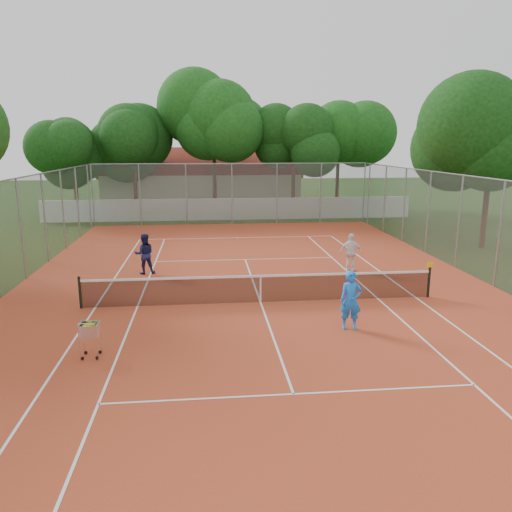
{
  "coord_description": "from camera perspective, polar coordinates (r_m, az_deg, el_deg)",
  "views": [
    {
      "loc": [
        -1.82,
        -16.1,
        5.32
      ],
      "look_at": [
        0.0,
        1.5,
        1.3
      ],
      "focal_mm": 35.0,
      "sensor_mm": 36.0,
      "label": 1
    }
  ],
  "objects": [
    {
      "name": "boundary_wall",
      "position": [
        35.45,
        -2.92,
        5.38
      ],
      "size": [
        26.0,
        0.3,
        1.5
      ],
      "primitive_type": "cube",
      "color": "white",
      "rests_on": "ground"
    },
    {
      "name": "ball_hopper",
      "position": [
        13.37,
        -18.43,
        -8.97
      ],
      "size": [
        0.54,
        0.54,
        0.99
      ],
      "primitive_type": "cube",
      "rotation": [
        0.0,
        0.0,
        0.16
      ],
      "color": "silver",
      "rests_on": "court_pad"
    },
    {
      "name": "clubhouse",
      "position": [
        45.21,
        -6.19,
        8.78
      ],
      "size": [
        16.4,
        9.0,
        4.4
      ],
      "primitive_type": "cube",
      "color": "beige",
      "rests_on": "ground"
    },
    {
      "name": "player_far_right",
      "position": [
        21.37,
        10.82,
        0.42
      ],
      "size": [
        1.02,
        0.7,
        1.6
      ],
      "primitive_type": "imported",
      "rotation": [
        0.0,
        0.0,
        2.78
      ],
      "color": "white",
      "rests_on": "court_pad"
    },
    {
      "name": "perimeter_fence",
      "position": [
        16.54,
        0.53,
        1.22
      ],
      "size": [
        18.0,
        34.0,
        4.0
      ],
      "primitive_type": "cube",
      "color": "slate",
      "rests_on": "ground"
    },
    {
      "name": "court_pad",
      "position": [
        17.05,
        0.52,
        -5.35
      ],
      "size": [
        18.0,
        34.0,
        0.02
      ],
      "primitive_type": "cube",
      "color": "#B44323",
      "rests_on": "ground"
    },
    {
      "name": "player_near",
      "position": [
        14.69,
        10.79,
        -5.02
      ],
      "size": [
        0.68,
        0.5,
        1.73
      ],
      "primitive_type": "imported",
      "rotation": [
        0.0,
        0.0,
        -0.15
      ],
      "color": "#1C77EE",
      "rests_on": "court_pad"
    },
    {
      "name": "tropical_trees",
      "position": [
        38.15,
        -3.24,
        12.31
      ],
      "size": [
        29.0,
        19.0,
        10.0
      ],
      "primitive_type": "cube",
      "color": "#0C330D",
      "rests_on": "ground"
    },
    {
      "name": "court_lines",
      "position": [
        17.05,
        0.52,
        -5.3
      ],
      "size": [
        10.98,
        23.78,
        0.01
      ],
      "primitive_type": "cube",
      "color": "white",
      "rests_on": "court_pad"
    },
    {
      "name": "tennis_net",
      "position": [
        16.9,
        0.52,
        -3.74
      ],
      "size": [
        11.88,
        0.1,
        0.98
      ],
      "primitive_type": "cube",
      "color": "black",
      "rests_on": "court_pad"
    },
    {
      "name": "ground",
      "position": [
        17.06,
        0.52,
        -5.38
      ],
      "size": [
        120.0,
        120.0,
        0.0
      ],
      "primitive_type": "plane",
      "color": "#19350E",
      "rests_on": "ground"
    },
    {
      "name": "player_far_left",
      "position": [
        21.04,
        -12.64,
        0.24
      ],
      "size": [
        0.91,
        0.76,
        1.67
      ],
      "primitive_type": "imported",
      "rotation": [
        0.0,
        0.0,
        3.31
      ],
      "color": "#181B49",
      "rests_on": "court_pad"
    }
  ]
}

